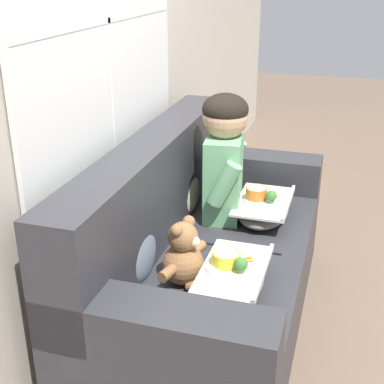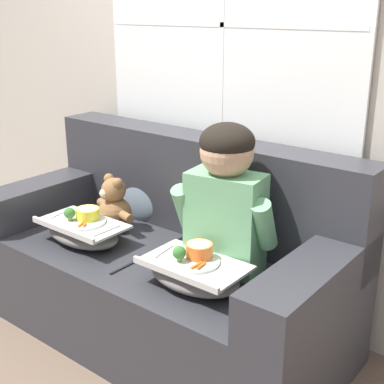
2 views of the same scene
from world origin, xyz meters
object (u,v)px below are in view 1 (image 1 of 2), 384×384
throw_pillow_behind_child (187,184)px  child_figure (224,151)px  teddy_bear (184,257)px  lap_tray_child (263,208)px  throw_pillow_behind_teddy (137,244)px  lap_tray_teddy (234,277)px  couch (202,263)px

throw_pillow_behind_child → child_figure: (0.00, -0.21, 0.22)m
teddy_bear → lap_tray_child: size_ratio=0.73×
throw_pillow_behind_teddy → child_figure: 0.78m
throw_pillow_behind_teddy → lap_tray_child: 0.84m
child_figure → teddy_bear: child_figure is taller
throw_pillow_behind_child → teddy_bear: bearing=-163.4°
lap_tray_child → lap_tray_teddy: lap_tray_child is taller
lap_tray_child → child_figure: bearing=89.7°
teddy_bear → lap_tray_teddy: bearing=-89.8°
throw_pillow_behind_child → lap_tray_child: (-0.00, -0.43, -0.09)m
teddy_bear → lap_tray_child: 0.75m
throw_pillow_behind_child → teddy_bear: size_ratio=1.05×
lap_tray_teddy → child_figure: bearing=17.2°
lap_tray_teddy → teddy_bear: bearing=90.2°
throw_pillow_behind_child → lap_tray_teddy: bearing=-148.9°
couch → throw_pillow_behind_teddy: 0.49m
throw_pillow_behind_child → child_figure: child_figure is taller
couch → lap_tray_child: 0.47m
lap_tray_teddy → lap_tray_child: bearing=0.0°
throw_pillow_behind_child → lap_tray_child: throw_pillow_behind_child is taller
throw_pillow_behind_teddy → couch: bearing=-28.4°
throw_pillow_behind_teddy → lap_tray_child: bearing=-31.2°
child_figure → teddy_bear: bearing=-179.8°
couch → throw_pillow_behind_child: (0.36, 0.19, 0.27)m
throw_pillow_behind_teddy → teddy_bear: bearing=-90.3°
lap_tray_child → lap_tray_teddy: size_ratio=0.98×
teddy_bear → lap_tray_teddy: (0.00, -0.22, -0.06)m
lap_tray_child → couch: bearing=146.3°
child_figure → lap_tray_child: 0.38m
child_figure → teddy_bear: 0.76m
child_figure → lap_tray_child: size_ratio=1.52×
couch → throw_pillow_behind_child: 0.49m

